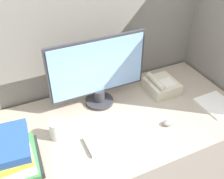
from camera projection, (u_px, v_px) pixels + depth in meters
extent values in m
cube|color=gray|center=(90.00, 69.00, 1.77)|extent=(1.95, 0.04, 1.71)
cube|color=gray|center=(224.00, 70.00, 1.76)|extent=(0.04, 0.82, 1.71)
cube|color=tan|center=(116.00, 161.00, 1.75)|extent=(1.55, 0.76, 0.74)
cylinder|color=#333338|center=(99.00, 101.00, 1.66)|extent=(0.18, 0.18, 0.02)
cylinder|color=#333338|center=(99.00, 95.00, 1.63)|extent=(0.07, 0.07, 0.07)
cube|color=#333338|center=(98.00, 67.00, 1.52)|extent=(0.60, 0.02, 0.36)
cube|color=#8CB7E5|center=(98.00, 68.00, 1.51)|extent=(0.57, 0.01, 0.33)
cube|color=silver|center=(123.00, 135.00, 1.42)|extent=(0.41, 0.14, 0.02)
ellipsoid|color=gray|center=(168.00, 123.00, 1.49)|extent=(0.06, 0.04, 0.03)
cylinder|color=white|center=(57.00, 130.00, 1.40)|extent=(0.08, 0.08, 0.10)
cylinder|color=white|center=(56.00, 123.00, 1.36)|extent=(0.08, 0.08, 0.01)
cube|color=olive|center=(14.00, 170.00, 1.24)|extent=(0.21, 0.30, 0.03)
cube|color=#262628|center=(15.00, 163.00, 1.23)|extent=(0.25, 0.26, 0.04)
cube|color=#38723F|center=(15.00, 160.00, 1.20)|extent=(0.21, 0.29, 0.03)
cube|color=silver|center=(8.00, 154.00, 1.18)|extent=(0.20, 0.30, 0.04)
cube|color=gold|center=(7.00, 151.00, 1.16)|extent=(0.19, 0.26, 0.03)
cube|color=#264C8C|center=(8.00, 144.00, 1.14)|extent=(0.20, 0.26, 0.04)
cube|color=beige|center=(161.00, 86.00, 1.75)|extent=(0.19, 0.20, 0.07)
cube|color=white|center=(167.00, 82.00, 1.72)|extent=(0.09, 0.09, 0.00)
cylinder|color=beige|center=(156.00, 81.00, 1.70)|extent=(0.04, 0.18, 0.04)
cube|color=white|center=(217.00, 105.00, 1.64)|extent=(0.20, 0.23, 0.01)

